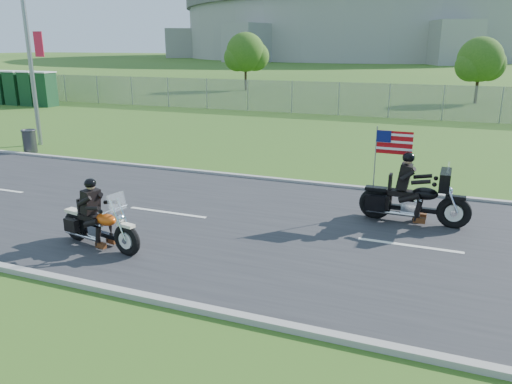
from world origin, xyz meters
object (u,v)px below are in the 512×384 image
at_px(porta_toilet_d, 1,88).
at_px(trash_can, 30,142).
at_px(streetlight, 28,7).
at_px(motorcycle_lead, 99,226).
at_px(motorcycle_follow, 414,200).
at_px(porta_toilet_a, 46,90).
at_px(porta_toilet_c, 15,89).
at_px(porta_toilet_b, 30,89).

relative_size(porta_toilet_d, trash_can, 2.55).
bearing_deg(trash_can, streetlight, 117.43).
relative_size(motorcycle_lead, motorcycle_follow, 0.86).
distance_m(porta_toilet_a, porta_toilet_d, 4.20).
bearing_deg(porta_toilet_c, porta_toilet_d, 180.00).
relative_size(motorcycle_lead, trash_can, 2.50).
relative_size(porta_toilet_a, motorcycle_follow, 0.88).
xyz_separation_m(motorcycle_follow, trash_can, (-15.04, 3.01, -0.15)).
relative_size(porta_toilet_b, motorcycle_follow, 0.88).
height_order(porta_toilet_a, trash_can, porta_toilet_a).
xyz_separation_m(streetlight, porta_toilet_a, (-10.02, 10.78, -4.49)).
height_order(porta_toilet_c, trash_can, porta_toilet_c).
xyz_separation_m(motorcycle_lead, motorcycle_follow, (6.09, 4.01, 0.11)).
distance_m(porta_toilet_c, trash_can, 18.49).
distance_m(porta_toilet_d, motorcycle_follow, 33.85).
relative_size(porta_toilet_b, trash_can, 2.55).
distance_m(streetlight, porta_toilet_d, 18.40).
distance_m(porta_toilet_a, trash_can, 16.53).
bearing_deg(porta_toilet_c, porta_toilet_b, 0.00).
distance_m(porta_toilet_a, motorcycle_follow, 30.17).
bearing_deg(motorcycle_follow, streetlight, 164.38).
relative_size(porta_toilet_b, motorcycle_lead, 1.02).
bearing_deg(porta_toilet_b, motorcycle_lead, -42.49).
relative_size(streetlight, motorcycle_follow, 3.81).
xyz_separation_m(streetlight, motorcycle_follow, (15.90, -4.66, -5.04)).
distance_m(porta_toilet_a, porta_toilet_c, 2.80).
xyz_separation_m(porta_toilet_c, motorcycle_follow, (28.71, -15.44, -0.55)).
bearing_deg(streetlight, porta_toilet_d, 142.83).
bearing_deg(trash_can, porta_toilet_c, 137.74).
xyz_separation_m(streetlight, trash_can, (0.85, -1.65, -5.19)).
relative_size(porta_toilet_c, porta_toilet_d, 1.00).
distance_m(porta_toilet_c, porta_toilet_d, 1.40).
distance_m(streetlight, trash_can, 5.51).
bearing_deg(porta_toilet_b, motorcycle_follow, -29.48).
xyz_separation_m(porta_toilet_b, porta_toilet_d, (-2.80, 0.00, 0.00)).
distance_m(porta_toilet_d, motorcycle_lead, 30.92).
xyz_separation_m(porta_toilet_b, motorcycle_follow, (27.31, -15.44, -0.55)).
height_order(porta_toilet_b, motorcycle_follow, porta_toilet_b).
relative_size(porta_toilet_a, porta_toilet_d, 1.00).
bearing_deg(motorcycle_lead, trash_can, 152.82).
xyz_separation_m(streetlight, porta_toilet_c, (-12.82, 10.78, -4.49)).
bearing_deg(trash_can, porta_toilet_a, 131.19).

